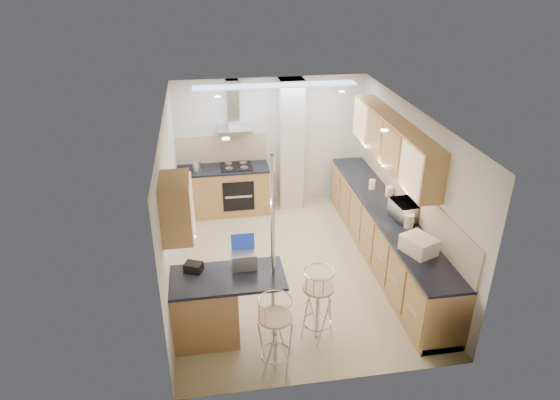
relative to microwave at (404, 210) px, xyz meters
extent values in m
plane|color=tan|center=(-1.63, 0.32, -1.05)|extent=(4.80, 4.80, 0.00)
cube|color=silver|center=(-1.63, 2.72, 0.20)|extent=(3.60, 0.04, 2.50)
cube|color=silver|center=(-1.63, -2.08, 0.20)|extent=(3.60, 0.04, 2.50)
cube|color=silver|center=(-3.43, 0.32, 0.20)|extent=(0.04, 4.80, 2.50)
cube|color=silver|center=(0.17, 0.32, 0.20)|extent=(0.04, 4.80, 2.50)
cube|color=white|center=(-1.63, 0.32, 1.45)|extent=(3.60, 4.80, 0.02)
cube|color=#BD7F4B|center=(0.00, 0.72, 0.83)|extent=(0.34, 3.00, 0.72)
cube|color=#BD7F4B|center=(-3.26, -1.03, 0.83)|extent=(0.34, 0.62, 0.72)
cube|color=beige|center=(0.16, 0.32, 0.13)|extent=(0.03, 4.40, 0.56)
cube|color=beige|center=(-2.58, 2.70, 0.13)|extent=(1.70, 0.03, 0.56)
cube|color=silver|center=(-1.28, 2.52, 0.20)|extent=(0.45, 0.40, 2.50)
cube|color=#BBBEC1|center=(-2.33, 2.47, 0.57)|extent=(0.62, 0.48, 0.08)
cube|color=#BBBEC1|center=(-2.33, 2.61, 1.01)|extent=(0.22, 0.20, 0.88)
cylinder|color=silver|center=(-2.16, -1.13, 0.20)|extent=(0.05, 0.05, 2.50)
cube|color=black|center=(-2.33, 2.11, -0.60)|extent=(0.58, 0.02, 0.58)
cube|color=black|center=(-2.33, 2.42, -0.13)|extent=(0.58, 0.50, 0.02)
cube|color=tan|center=(-1.63, 2.12, 1.43)|extent=(2.80, 0.35, 0.02)
cube|color=#BD7F4B|center=(-0.13, 0.32, -0.61)|extent=(0.60, 4.40, 0.88)
cube|color=black|center=(-0.13, 0.32, -0.15)|extent=(0.63, 4.40, 0.04)
cube|color=#BD7F4B|center=(-2.58, 2.42, -0.61)|extent=(1.70, 0.60, 0.88)
cube|color=black|center=(-2.58, 2.42, -0.15)|extent=(1.70, 0.63, 0.04)
cube|color=#BD7F4B|center=(-2.75, -1.13, -0.60)|extent=(1.35, 0.62, 0.90)
cube|color=black|center=(-2.75, -1.13, -0.13)|extent=(1.47, 0.72, 0.04)
imported|color=silver|center=(0.00, 0.00, 0.00)|extent=(0.37, 0.51, 0.26)
cube|color=#979A9E|center=(-2.50, -0.95, -0.01)|extent=(0.31, 0.23, 0.21)
cube|color=black|center=(-3.12, -0.95, -0.05)|extent=(0.26, 0.23, 0.12)
cylinder|color=white|center=(0.05, 0.78, -0.05)|extent=(0.14, 0.14, 0.16)
cylinder|color=white|center=(-0.14, 1.07, -0.05)|extent=(0.14, 0.14, 0.16)
cylinder|color=beige|center=(-0.03, -0.27, -0.03)|extent=(0.18, 0.18, 0.20)
cylinder|color=silver|center=(-0.07, -0.72, -0.06)|extent=(0.12, 0.12, 0.14)
cube|color=white|center=(-0.17, -0.94, -0.02)|extent=(0.47, 0.52, 0.22)
cylinder|color=#BBBEC1|center=(-3.05, 2.31, -0.03)|extent=(0.16, 0.16, 0.20)
camera|label=1|loc=(-2.89, -6.23, 3.44)|focal=32.00mm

